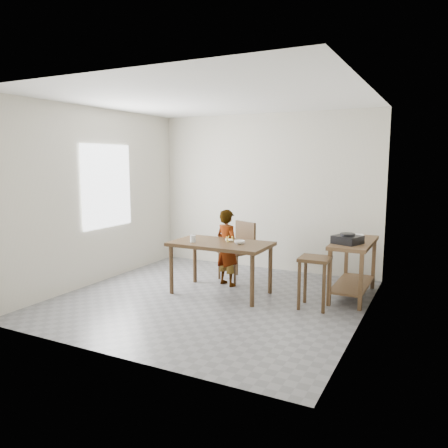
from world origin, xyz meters
The scene contains 17 objects.
floor centered at (0.00, 0.00, -0.02)m, with size 4.00×4.00×0.04m, color slate.
ceiling centered at (0.00, 0.00, 2.72)m, with size 4.00×4.00×0.04m, color white.
wall_back centered at (0.00, 2.02, 1.35)m, with size 4.00×0.04×2.70m, color beige.
wall_front centered at (0.00, -2.02, 1.35)m, with size 4.00×0.04×2.70m, color beige.
wall_left centered at (-2.02, 0.00, 1.35)m, with size 0.04×4.00×2.70m, color beige.
wall_right centered at (2.02, 0.00, 1.35)m, with size 0.04×4.00×2.70m, color beige.
window_pane centered at (-1.97, 0.20, 1.50)m, with size 0.02×1.10×1.30m, color white.
dining_table centered at (0.00, 0.30, 0.38)m, with size 1.40×0.80×0.75m, color #402C19, non-canonical shape.
prep_counter centered at (1.72, 1.00, 0.40)m, with size 0.50×1.20×0.80m, color brown, non-canonical shape.
child centered at (-0.11, 0.73, 0.59)m, with size 0.43×0.28×1.17m, color white.
dining_chair centered at (-0.12, 1.07, 0.46)m, with size 0.45×0.45×0.92m, color #402C19, non-canonical shape.
stool centered at (1.36, 0.29, 0.34)m, with size 0.38×0.38×0.67m, color #402C19, non-canonical shape.
glass_tumbler centered at (-0.36, 0.13, 0.80)m, with size 0.08×0.08×0.10m, color silver.
small_bowl centered at (0.29, 0.31, 0.77)m, with size 0.15×0.15×0.05m, color white.
banana centered at (0.08, 0.41, 0.78)m, with size 0.16×0.11×0.06m, color yellow, non-canonical shape.
serving_bowl centered at (1.71, 1.25, 0.83)m, with size 0.20×0.20×0.05m, color white.
gas_burner centered at (1.68, 0.75, 0.85)m, with size 0.32×0.32×0.11m, color black.
Camera 1 is at (2.80, -5.12, 1.91)m, focal length 35.00 mm.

